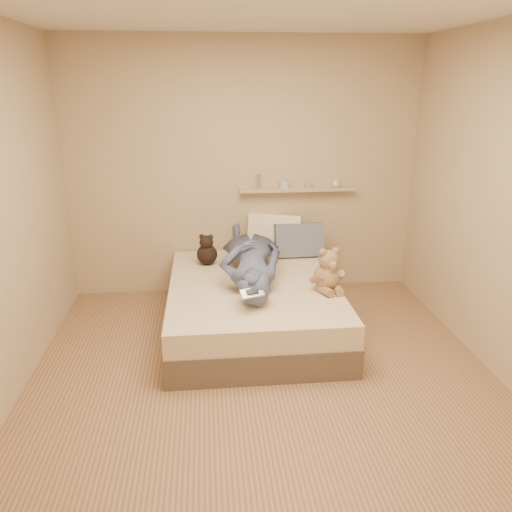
{
  "coord_description": "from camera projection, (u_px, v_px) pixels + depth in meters",
  "views": [
    {
      "loc": [
        -0.39,
        -3.21,
        2.15
      ],
      "look_at": [
        0.0,
        0.65,
        0.8
      ],
      "focal_mm": 35.0,
      "sensor_mm": 36.0,
      "label": 1
    }
  ],
  "objects": [
    {
      "name": "room",
      "position": [
        266.0,
        217.0,
        3.33
      ],
      "size": [
        3.8,
        3.8,
        3.8
      ],
      "color": "#9B7050",
      "rests_on": "ground"
    },
    {
      "name": "bed",
      "position": [
        253.0,
        305.0,
        4.56
      ],
      "size": [
        1.5,
        1.9,
        0.45
      ],
      "color": "brown",
      "rests_on": "floor"
    },
    {
      "name": "game_console",
      "position": [
        252.0,
        293.0,
        3.85
      ],
      "size": [
        0.2,
        0.13,
        0.06
      ],
      "color": "#ABADB2",
      "rests_on": "bed"
    },
    {
      "name": "teddy_bear",
      "position": [
        328.0,
        273.0,
        4.26
      ],
      "size": [
        0.32,
        0.32,
        0.39
      ],
      "color": "olive",
      "rests_on": "bed"
    },
    {
      "name": "dark_plush",
      "position": [
        207.0,
        251.0,
        4.89
      ],
      "size": [
        0.2,
        0.2,
        0.31
      ],
      "color": "black",
      "rests_on": "bed"
    },
    {
      "name": "pillow_cream",
      "position": [
        275.0,
        234.0,
        5.23
      ],
      "size": [
        0.61,
        0.44,
        0.43
      ],
      "primitive_type": "cube",
      "rotation": [
        -0.28,
        0.0,
        -0.35
      ],
      "color": "#F3E8C0",
      "rests_on": "bed"
    },
    {
      "name": "pillow_grey",
      "position": [
        299.0,
        240.0,
        5.13
      ],
      "size": [
        0.51,
        0.22,
        0.36
      ],
      "primitive_type": "cube",
      "rotation": [
        -0.21,
        0.0,
        0.03
      ],
      "color": "slate",
      "rests_on": "bed"
    },
    {
      "name": "person",
      "position": [
        251.0,
        257.0,
        4.58
      ],
      "size": [
        0.66,
        1.58,
        0.37
      ],
      "primitive_type": "imported",
      "rotation": [
        0.0,
        0.0,
        3.08
      ],
      "color": "#4A5274",
      "rests_on": "bed"
    },
    {
      "name": "wall_shelf",
      "position": [
        297.0,
        190.0,
        5.17
      ],
      "size": [
        1.2,
        0.12,
        0.03
      ],
      "primitive_type": "cube",
      "color": "tan",
      "rests_on": "wall_back"
    },
    {
      "name": "shelf_bottles",
      "position": [
        304.0,
        184.0,
        5.16
      ],
      "size": [
        0.88,
        0.11,
        0.15
      ],
      "color": "#B9B9BD",
      "rests_on": "wall_shelf"
    }
  ]
}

